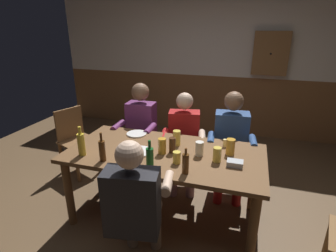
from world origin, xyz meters
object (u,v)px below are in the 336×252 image
at_px(person_2, 231,139).
at_px(dining_table, 165,160).
at_px(person_1, 184,137).
at_px(pint_glass_2, 199,149).
at_px(pint_glass_5, 177,138).
at_px(plate_0, 137,134).
at_px(table_candle, 225,143).
at_px(bottle_3, 102,150).
at_px(pint_glass_1, 230,147).
at_px(bottle_1, 81,144).
at_px(pint_glass_6, 162,146).
at_px(pint_glass_3, 177,157).
at_px(condiment_caddy, 235,163).
at_px(person_0, 139,128).
at_px(pint_glass_4, 172,145).
at_px(person_3, 135,202).
at_px(plate_1, 139,152).
at_px(pint_glass_0, 217,155).
at_px(chair_empty_near_left, 76,139).
at_px(wall_dart_cabinet, 271,53).
at_px(bottle_2, 186,163).

bearing_deg(person_2, dining_table, 44.48).
height_order(person_1, pint_glass_2, person_1).
xyz_separation_m(person_1, pint_glass_5, (0.05, -0.50, 0.19)).
bearing_deg(plate_0, table_candle, -1.83).
distance_m(bottle_3, pint_glass_1, 1.20).
bearing_deg(bottle_1, table_candle, 25.05).
relative_size(person_2, pint_glass_1, 8.03).
height_order(dining_table, pint_glass_6, pint_glass_6).
bearing_deg(person_1, pint_glass_3, 88.65).
height_order(condiment_caddy, pint_glass_2, pint_glass_2).
bearing_deg(condiment_caddy, person_0, 147.75).
relative_size(pint_glass_4, pint_glass_6, 0.99).
height_order(pint_glass_3, pint_glass_6, pint_glass_6).
bearing_deg(person_1, table_candle, 131.69).
height_order(plate_0, pint_glass_5, pint_glass_5).
bearing_deg(plate_0, condiment_caddy, -20.20).
height_order(person_3, condiment_caddy, person_3).
bearing_deg(pint_glass_1, condiment_caddy, -74.42).
distance_m(person_1, pint_glass_3, 0.91).
height_order(table_candle, plate_1, table_candle).
bearing_deg(dining_table, person_1, 88.57).
xyz_separation_m(pint_glass_0, pint_glass_2, (-0.18, 0.08, -0.00)).
bearing_deg(person_0, table_candle, 158.33).
distance_m(person_0, chair_empty_near_left, 0.93).
bearing_deg(person_3, pint_glass_0, 41.32).
bearing_deg(pint_glass_6, plate_1, -168.32).
bearing_deg(pint_glass_3, bottle_1, -172.76).
height_order(person_3, pint_glass_0, person_3).
relative_size(dining_table, table_candle, 23.92).
distance_m(person_0, pint_glass_2, 1.14).
relative_size(person_0, bottle_3, 4.59).
distance_m(table_candle, pint_glass_6, 0.65).
height_order(person_0, pint_glass_5, person_0).
distance_m(chair_empty_near_left, bottle_1, 1.22).
distance_m(plate_0, wall_dart_cabinet, 2.76).
relative_size(bottle_1, pint_glass_3, 2.60).
height_order(condiment_caddy, pint_glass_6, pint_glass_6).
xyz_separation_m(table_candle, pint_glass_6, (-0.56, -0.34, 0.04)).
relative_size(dining_table, pint_glass_1, 12.48).
bearing_deg(person_1, condiment_caddy, 118.89).
relative_size(table_candle, pint_glass_5, 0.52).
relative_size(pint_glass_0, pint_glass_4, 0.91).
bearing_deg(pint_glass_2, chair_empty_near_left, 162.94).
bearing_deg(person_1, plate_1, 60.53).
relative_size(plate_0, pint_glass_0, 1.64).
distance_m(bottle_2, pint_glass_4, 0.41).
xyz_separation_m(condiment_caddy, pint_glass_0, (-0.16, 0.04, 0.04)).
distance_m(person_2, table_candle, 0.43).
height_order(person_3, bottle_1, person_3).
distance_m(table_candle, pint_glass_3, 0.61).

